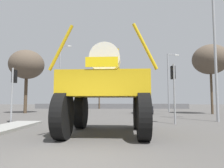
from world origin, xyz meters
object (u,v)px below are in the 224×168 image
(traffic_signal_near_left, at_px, (14,83))
(streetlight_far_left, at_px, (61,74))
(bare_tree_far_center, at_px, (99,82))
(sedan_ahead, at_px, (143,107))
(bare_tree_left, at_px, (27,65))
(oversize_sprayer, at_px, (107,89))
(traffic_signal_near_right, at_px, (173,80))
(bare_tree_right, at_px, (210,60))
(streetlight_far_right, at_px, (169,79))
(streetlight_near_right, at_px, (217,47))

(traffic_signal_near_left, xyz_separation_m, streetlight_far_left, (-1.33, 15.37, 2.56))
(traffic_signal_near_left, bearing_deg, bare_tree_far_center, 82.09)
(sedan_ahead, height_order, bare_tree_left, bare_tree_left)
(oversize_sprayer, bearing_deg, sedan_ahead, -10.99)
(sedan_ahead, distance_m, bare_tree_left, 14.45)
(oversize_sprayer, xyz_separation_m, traffic_signal_near_right, (4.02, 3.84, 0.78))
(oversize_sprayer, bearing_deg, traffic_signal_near_left, 60.41)
(sedan_ahead, height_order, traffic_signal_near_right, traffic_signal_near_right)
(bare_tree_right, bearing_deg, oversize_sprayer, -128.76)
(streetlight_far_right, bearing_deg, bare_tree_right, -52.50)
(bare_tree_far_center, bearing_deg, bare_tree_right, -47.46)
(bare_tree_far_center, bearing_deg, bare_tree_left, -118.57)
(streetlight_far_left, xyz_separation_m, bare_tree_far_center, (4.69, 8.85, -0.35))
(traffic_signal_near_left, xyz_separation_m, streetlight_far_right, (13.47, 13.95, 1.68))
(streetlight_near_right, height_order, bare_tree_far_center, streetlight_near_right)
(streetlight_far_left, xyz_separation_m, streetlight_far_right, (14.79, -1.42, -0.88))
(streetlight_far_right, distance_m, bare_tree_right, 5.88)
(oversize_sprayer, relative_size, bare_tree_left, 0.68)
(oversize_sprayer, xyz_separation_m, bare_tree_far_center, (-2.84, 28.06, 2.84))
(traffic_signal_near_right, relative_size, streetlight_near_right, 0.40)
(traffic_signal_near_left, distance_m, bare_tree_left, 11.79)
(streetlight_near_right, xyz_separation_m, streetlight_far_right, (-0.25, 12.53, -0.93))
(streetlight_near_right, bearing_deg, streetlight_far_right, 91.13)
(traffic_signal_near_right, distance_m, bare_tree_far_center, 25.26)
(streetlight_far_right, height_order, bare_tree_left, streetlight_far_right)
(streetlight_far_right, distance_m, bare_tree_left, 17.86)
(sedan_ahead, relative_size, bare_tree_left, 0.55)
(bare_tree_left, xyz_separation_m, bare_tree_far_center, (7.40, 13.58, -0.88))
(bare_tree_far_center, bearing_deg, sedan_ahead, -65.81)
(streetlight_far_left, relative_size, bare_tree_right, 1.24)
(oversize_sprayer, distance_m, streetlight_far_right, 19.35)
(traffic_signal_near_right, bearing_deg, bare_tree_far_center, 105.80)
(traffic_signal_near_right, xyz_separation_m, streetlight_near_right, (3.50, 1.43, 2.46))
(sedan_ahead, relative_size, streetlight_far_right, 0.53)
(streetlight_far_left, distance_m, bare_tree_right, 19.17)
(bare_tree_right, height_order, bare_tree_far_center, bare_tree_right)
(sedan_ahead, distance_m, streetlight_far_left, 12.72)
(streetlight_near_right, height_order, bare_tree_right, streetlight_near_right)
(streetlight_far_left, distance_m, bare_tree_far_center, 10.02)
(traffic_signal_near_right, xyz_separation_m, bare_tree_left, (-14.25, 10.64, 2.94))
(streetlight_near_right, xyz_separation_m, bare_tree_right, (3.18, 8.06, 0.75))
(bare_tree_right, bearing_deg, bare_tree_far_center, 132.54)
(streetlight_far_left, bearing_deg, traffic_signal_near_left, -85.07)
(traffic_signal_near_left, xyz_separation_m, streetlight_near_right, (13.72, 1.42, 2.61))
(streetlight_far_right, relative_size, bare_tree_far_center, 1.28)
(traffic_signal_near_left, distance_m, bare_tree_far_center, 24.55)
(oversize_sprayer, distance_m, streetlight_near_right, 9.73)
(traffic_signal_near_right, distance_m, streetlight_near_right, 4.50)
(oversize_sprayer, bearing_deg, streetlight_far_left, 23.56)
(sedan_ahead, xyz_separation_m, streetlight_far_right, (3.92, 3.48, 3.55))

